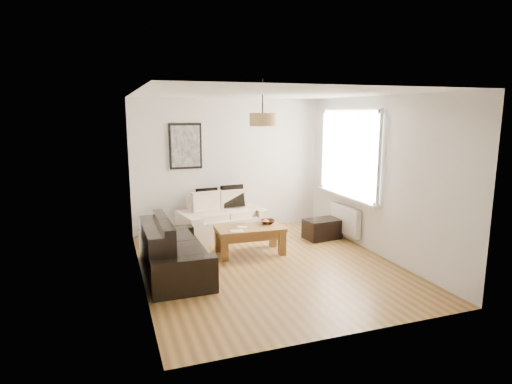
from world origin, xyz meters
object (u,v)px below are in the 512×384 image
object	(u,v)px
coffee_table	(250,240)
ottoman	(322,229)
sofa_leather	(174,249)
loveseat_cream	(223,216)

from	to	relation	value
coffee_table	ottoman	xyz separation A→B (m)	(1.55, 0.36, -0.04)
sofa_leather	ottoman	size ratio (longest dim) A/B	2.71
sofa_leather	coffee_table	world-z (taller)	sofa_leather
sofa_leather	ottoman	distance (m)	3.02
loveseat_cream	coffee_table	xyz separation A→B (m)	(0.16, -1.15, -0.17)
loveseat_cream	sofa_leather	size ratio (longest dim) A/B	0.91
coffee_table	sofa_leather	bearing A→B (deg)	-158.53
loveseat_cream	sofa_leather	xyz separation A→B (m)	(-1.17, -1.67, -0.02)
loveseat_cream	ottoman	bearing A→B (deg)	-35.37
loveseat_cream	sofa_leather	world-z (taller)	loveseat_cream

